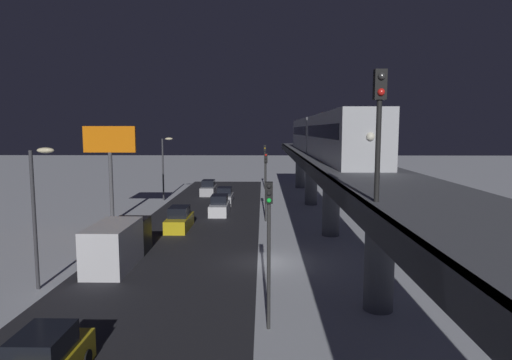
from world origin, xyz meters
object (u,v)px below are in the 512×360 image
(subway_train, at_px, (322,135))
(sedan_silver_2, at_px, (225,197))
(rail_signal, at_px, (379,112))
(sedan_yellow_2, at_px, (179,220))
(commercial_billboard, at_px, (110,149))
(traffic_light_mid, at_px, (266,177))
(traffic_light_near, at_px, (269,234))
(traffic_light_far, at_px, (265,160))
(sedan_silver, at_px, (208,189))
(box_truck, at_px, (118,243))
(sedan_white, at_px, (220,206))

(subway_train, height_order, sedan_silver_2, subway_train)
(rail_signal, height_order, sedan_yellow_2, rail_signal)
(commercial_billboard, bearing_deg, traffic_light_mid, -178.13)
(sedan_yellow_2, height_order, traffic_light_near, traffic_light_near)
(sedan_yellow_2, height_order, traffic_light_far, traffic_light_far)
(sedan_silver, xyz_separation_m, box_truck, (2.00, 30.21, 0.55))
(subway_train, relative_size, sedan_white, 7.90)
(sedan_silver_2, relative_size, traffic_light_far, 0.67)
(traffic_light_far, bearing_deg, commercial_billboard, 57.90)
(sedan_white, height_order, traffic_light_far, traffic_light_far)
(traffic_light_mid, bearing_deg, box_truck, 54.44)
(sedan_silver_2, distance_m, commercial_billboard, 15.17)
(sedan_white, height_order, box_truck, box_truck)
(sedan_silver_2, distance_m, traffic_light_near, 32.49)
(subway_train, distance_m, traffic_light_far, 22.84)
(rail_signal, distance_m, traffic_light_near, 7.53)
(traffic_light_mid, xyz_separation_m, commercial_billboard, (14.34, 0.47, 2.63))
(rail_signal, relative_size, traffic_light_mid, 0.62)
(rail_signal, bearing_deg, traffic_light_mid, -83.17)
(sedan_yellow_2, height_order, box_truck, box_truck)
(traffic_light_near, bearing_deg, box_truck, -43.78)
(subway_train, height_order, sedan_silver, subway_train)
(subway_train, relative_size, sedan_silver, 8.53)
(rail_signal, bearing_deg, subway_train, -94.18)
(traffic_light_near, distance_m, traffic_light_mid, 22.39)
(subway_train, distance_m, sedan_white, 12.74)
(sedan_white, bearing_deg, subway_train, -16.83)
(rail_signal, relative_size, sedan_silver, 0.93)
(subway_train, bearing_deg, traffic_light_mid, 5.70)
(traffic_light_far, bearing_deg, sedan_white, 76.00)
(sedan_yellow_2, xyz_separation_m, traffic_light_near, (-7.50, 19.04, 3.40))
(traffic_light_mid, bearing_deg, sedan_silver, -66.10)
(sedan_silver_2, bearing_deg, traffic_light_far, 69.87)
(traffic_light_far, bearing_deg, sedan_silver_2, 69.87)
(sedan_white, bearing_deg, traffic_light_far, 76.00)
(subway_train, height_order, commercial_billboard, subway_train)
(commercial_billboard, bearing_deg, rail_signal, 123.43)
(sedan_white, height_order, commercial_billboard, commercial_billboard)
(sedan_white, distance_m, traffic_light_near, 26.58)
(sedan_yellow_2, relative_size, traffic_light_near, 0.75)
(rail_signal, distance_m, commercial_billboard, 32.01)
(traffic_light_far, bearing_deg, rail_signal, 93.75)
(box_truck, xyz_separation_m, traffic_light_far, (-9.50, -35.68, 2.85))
(sedan_yellow_2, bearing_deg, subway_train, -163.11)
(rail_signal, distance_m, sedan_silver_2, 38.44)
(rail_signal, height_order, traffic_light_near, rail_signal)
(rail_signal, relative_size, sedan_white, 0.86)
(rail_signal, bearing_deg, traffic_light_far, -86.25)
(rail_signal, xyz_separation_m, commercial_billboard, (17.59, -26.65, -2.25))
(sedan_silver_2, bearing_deg, subway_train, -42.23)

